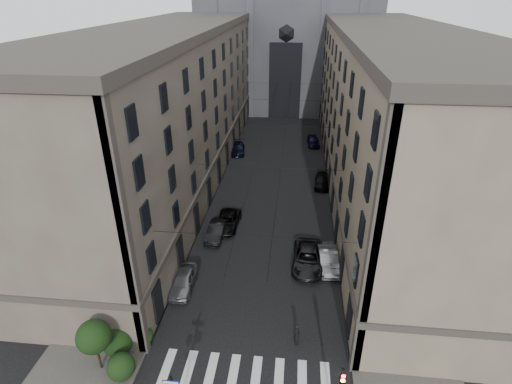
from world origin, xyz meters
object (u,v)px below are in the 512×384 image
(car_right_near, at_px, (328,259))
(car_right_midnear, at_px, (308,258))
(car_left_midnear, at_px, (217,231))
(car_left_far, at_px, (238,148))
(car_right_midfar, at_px, (322,181))
(car_right_far, at_px, (313,141))
(pedestrian, at_px, (297,334))
(car_left_midfar, at_px, (227,221))
(car_left_near, at_px, (183,281))
(gothic_tower, at_px, (289,16))

(car_right_near, height_order, car_right_midnear, car_right_midnear)
(car_left_midnear, xyz_separation_m, car_left_far, (-1.25, 23.50, -0.02))
(car_right_midnear, distance_m, car_right_midfar, 17.05)
(car_right_near, bearing_deg, car_right_midnear, 176.43)
(car_right_far, bearing_deg, pedestrian, -97.65)
(car_left_midfar, relative_size, car_right_near, 1.07)
(pedestrian, bearing_deg, car_right_near, -16.32)
(car_right_midnear, relative_size, pedestrian, 3.29)
(car_left_midnear, height_order, car_right_midnear, car_right_midnear)
(car_left_far, relative_size, car_right_midnear, 0.84)
(car_left_near, xyz_separation_m, car_left_midfar, (2.00, 9.92, -0.05))
(car_right_near, relative_size, car_right_midnear, 0.81)
(car_left_midfar, bearing_deg, car_left_far, 97.82)
(car_left_far, bearing_deg, car_left_near, -97.17)
(car_left_far, height_order, car_right_near, car_right_near)
(car_left_midnear, bearing_deg, car_left_near, -96.86)
(car_right_midfar, bearing_deg, pedestrian, -92.19)
(car_left_near, height_order, car_right_midnear, car_right_midnear)
(gothic_tower, height_order, car_right_midnear, gothic_tower)
(gothic_tower, distance_m, car_right_far, 31.45)
(car_left_near, relative_size, pedestrian, 2.48)
(gothic_tower, distance_m, car_right_midfar, 44.71)
(gothic_tower, bearing_deg, pedestrian, -87.14)
(pedestrian, bearing_deg, car_left_midnear, 32.32)
(gothic_tower, relative_size, car_left_midnear, 12.97)
(car_left_far, relative_size, car_right_far, 1.09)
(car_left_near, xyz_separation_m, car_left_midnear, (1.26, 7.96, -0.02))
(gothic_tower, relative_size, car_left_midfar, 11.45)
(car_left_midfar, height_order, car_right_midnear, car_right_midnear)
(car_left_near, bearing_deg, gothic_tower, 83.07)
(gothic_tower, relative_size, car_left_near, 13.11)
(gothic_tower, height_order, car_left_midnear, gothic_tower)
(gothic_tower, bearing_deg, car_left_midnear, -95.23)
(gothic_tower, xyz_separation_m, car_left_far, (-6.20, -30.53, -17.08))
(car_left_midnear, distance_m, car_right_far, 29.99)
(gothic_tower, distance_m, car_left_midfar, 54.97)
(car_right_far, bearing_deg, car_left_far, -162.95)
(car_right_near, relative_size, car_right_far, 1.05)
(car_right_near, relative_size, car_right_midfar, 1.02)
(car_left_near, distance_m, car_left_midfar, 10.12)
(gothic_tower, bearing_deg, car_right_far, -78.23)
(gothic_tower, distance_m, pedestrian, 69.14)
(car_left_far, distance_m, car_right_midfar, 16.12)
(car_left_far, height_order, pedestrian, pedestrian)
(car_right_near, bearing_deg, car_right_far, 85.57)
(car_left_midfar, distance_m, car_right_midnear, 10.15)
(car_right_midnear, height_order, pedestrian, pedestrian)
(car_right_far, bearing_deg, car_right_midnear, -96.94)
(car_left_midnear, distance_m, car_right_near, 11.54)
(car_left_near, relative_size, car_left_far, 0.90)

